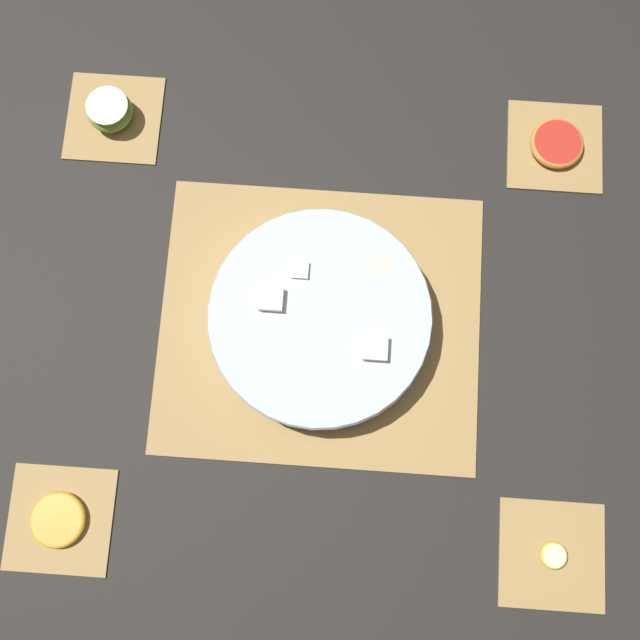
% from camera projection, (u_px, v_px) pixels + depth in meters
% --- Properties ---
extents(ground_plane, '(6.00, 6.00, 0.00)m').
position_uv_depth(ground_plane, '(320.00, 324.00, 1.04)').
color(ground_plane, black).
extents(bamboo_mat_center, '(0.44, 0.39, 0.01)m').
position_uv_depth(bamboo_mat_center, '(320.00, 323.00, 1.04)').
color(bamboo_mat_center, '#A8844C').
rests_on(bamboo_mat_center, ground_plane).
extents(coaster_mat_near_left, '(0.14, 0.14, 0.01)m').
position_uv_depth(coaster_mat_near_left, '(60.00, 519.00, 0.99)').
color(coaster_mat_near_left, '#A8844C').
rests_on(coaster_mat_near_left, ground_plane).
extents(coaster_mat_near_right, '(0.14, 0.14, 0.01)m').
position_uv_depth(coaster_mat_near_right, '(552.00, 555.00, 0.98)').
color(coaster_mat_near_right, '#A8844C').
rests_on(coaster_mat_near_right, ground_plane).
extents(coaster_mat_far_left, '(0.14, 0.14, 0.01)m').
position_uv_depth(coaster_mat_far_left, '(114.00, 118.00, 1.10)').
color(coaster_mat_far_left, '#A8844C').
rests_on(coaster_mat_far_left, ground_plane).
extents(coaster_mat_far_right, '(0.14, 0.14, 0.01)m').
position_uv_depth(coaster_mat_far_right, '(555.00, 146.00, 1.09)').
color(coaster_mat_far_right, '#A8844C').
rests_on(coaster_mat_far_right, ground_plane).
extents(fruit_salad_bowl, '(0.30, 0.30, 0.06)m').
position_uv_depth(fruit_salad_bowl, '(320.00, 319.00, 1.01)').
color(fruit_salad_bowl, silver).
rests_on(fruit_salad_bowl, bamboo_mat_center).
extents(apple_half, '(0.07, 0.07, 0.04)m').
position_uv_depth(apple_half, '(110.00, 111.00, 1.08)').
color(apple_half, '#7FAD38').
rests_on(apple_half, coaster_mat_far_left).
extents(orange_slice_whole, '(0.07, 0.07, 0.01)m').
position_uv_depth(orange_slice_whole, '(58.00, 520.00, 0.98)').
color(orange_slice_whole, orange).
rests_on(orange_slice_whole, coaster_mat_near_left).
extents(banana_coin_single, '(0.04, 0.04, 0.01)m').
position_uv_depth(banana_coin_single, '(554.00, 556.00, 0.97)').
color(banana_coin_single, '#F4EABC').
rests_on(banana_coin_single, coaster_mat_near_right).
extents(grapefruit_slice, '(0.08, 0.08, 0.01)m').
position_uv_depth(grapefruit_slice, '(557.00, 144.00, 1.09)').
color(grapefruit_slice, red).
rests_on(grapefruit_slice, coaster_mat_far_right).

